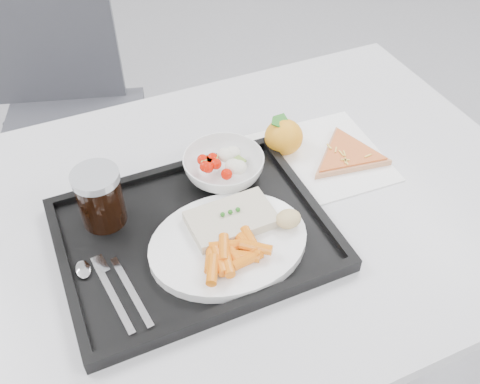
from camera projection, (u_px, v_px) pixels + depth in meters
The scene contains 14 objects.
table at pixel (227, 233), 1.03m from camera, with size 1.20×0.80×0.75m.
chair at pixel (62, 98), 1.60m from camera, with size 0.52×0.53×0.93m.
tray at pixel (194, 236), 0.92m from camera, with size 0.45×0.35×0.03m.
dinner_plate at pixel (228, 243), 0.89m from camera, with size 0.27×0.27×0.02m.
fish_fillet at pixel (231, 219), 0.90m from camera, with size 0.15×0.09×0.03m.
bread_roll at pixel (288, 219), 0.90m from camera, with size 0.05×0.05×0.03m.
salad_bowl at pixel (224, 167), 1.00m from camera, with size 0.15×0.15×0.05m.
cola_glass at pixel (100, 197), 0.90m from camera, with size 0.08×0.08×0.11m.
cutlery at pixel (107, 283), 0.84m from camera, with size 0.09×0.17×0.01m.
napkin at pixel (319, 158), 1.08m from camera, with size 0.26×0.25×0.00m.
tangerine at pixel (284, 137), 1.07m from camera, with size 0.10×0.10×0.07m.
pizza_slice at pixel (348, 155), 1.07m from camera, with size 0.24×0.24×0.02m.
carrot_pile at pixel (233, 254), 0.85m from camera, with size 0.13×0.09×0.03m.
salad_contents at pixel (226, 163), 1.00m from camera, with size 0.09×0.08×0.03m.
Camera 1 is at (-0.25, -0.33, 1.46)m, focal length 40.00 mm.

